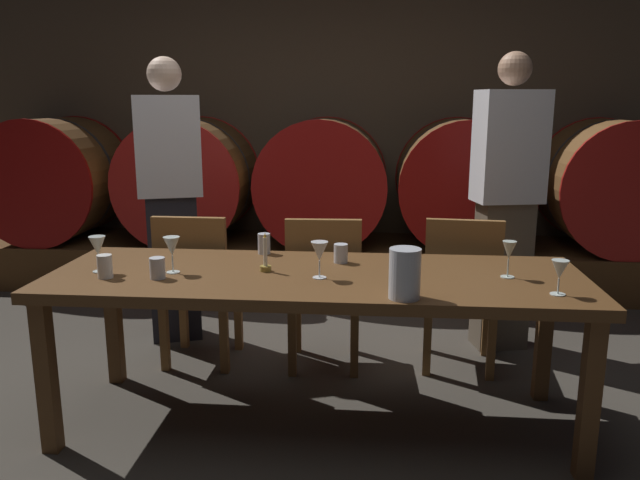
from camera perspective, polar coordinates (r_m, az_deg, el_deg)
ground_plane at (r=3.15m, az=-3.47°, el=-15.53°), size 8.35×8.35×0.00m
back_wall at (r=5.54m, az=0.71°, el=10.09°), size 6.42×0.24×2.48m
barrel_shelf at (r=5.15m, az=0.20°, el=-2.12°), size 5.78×0.90×0.35m
wine_barrel_far_left at (r=5.67m, az=-22.85°, el=5.15°), size 1.01×0.86×1.01m
wine_barrel_left at (r=5.23m, az=-11.76°, el=5.33°), size 1.01×0.86×1.01m
wine_barrel_center at (r=5.03m, az=0.33°, el=5.30°), size 1.01×0.86×1.01m
wine_barrel_right at (r=5.05m, az=12.70°, el=5.03°), size 1.01×0.86×1.01m
wine_barrel_far_right at (r=5.32m, az=25.00°, el=4.53°), size 1.01×0.86×1.01m
dining_table at (r=2.83m, az=-0.40°, el=-4.39°), size 2.38×0.81×0.73m
chair_left at (r=3.58m, az=-11.11°, el=-3.81°), size 0.41×0.41×0.88m
chair_center at (r=3.45m, az=0.37°, el=-4.17°), size 0.42×0.42×0.88m
chair_right at (r=3.52m, az=12.69°, el=-4.14°), size 0.43×0.43×0.88m
guest_left at (r=3.95m, az=-13.41°, el=3.60°), size 0.44×0.35×1.74m
guest_right at (r=3.86m, az=16.57°, el=3.34°), size 0.42×0.32×1.75m
candle_center at (r=2.84m, az=-4.98°, el=-1.91°), size 0.05×0.05×0.18m
pitcher at (r=2.46m, az=7.71°, el=-3.04°), size 0.12×0.12×0.20m
wine_glass_far_left at (r=2.97m, az=-19.56°, el=-0.60°), size 0.07×0.07×0.16m
wine_glass_left at (r=2.87m, az=-13.31°, el=-0.64°), size 0.07×0.07×0.16m
wine_glass_center at (r=2.71m, az=-0.05°, el=-1.11°), size 0.08×0.08×0.16m
wine_glass_right at (r=2.84m, az=16.80°, el=-1.02°), size 0.06×0.06×0.16m
wine_glass_far_right at (r=2.65m, az=20.94°, el=-2.61°), size 0.07×0.07×0.14m
cup_far_left at (r=2.88m, az=-18.96°, el=-2.28°), size 0.06×0.06×0.10m
cup_center_left at (r=2.80m, az=-14.55°, el=-2.49°), size 0.07×0.07×0.09m
cup_center_right at (r=3.17m, az=-5.11°, el=-0.33°), size 0.06×0.06×0.10m
cup_far_right at (r=2.98m, az=1.90°, el=-1.22°), size 0.07×0.07×0.09m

